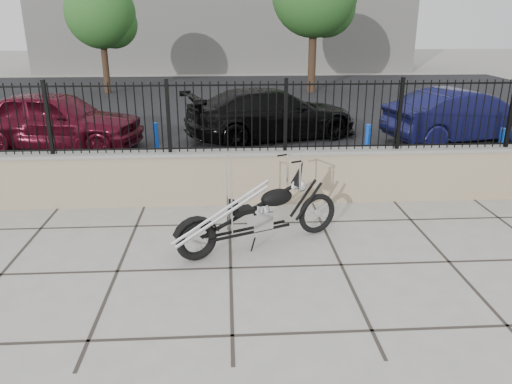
{
  "coord_description": "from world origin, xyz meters",
  "views": [
    {
      "loc": [
        -0.02,
        -5.96,
        3.2
      ],
      "look_at": [
        0.4,
        0.95,
        0.74
      ],
      "focal_mm": 35.0,
      "sensor_mm": 36.0,
      "label": 1
    }
  ],
  "objects": [
    {
      "name": "car_red",
      "position": [
        -4.29,
        6.7,
        0.73
      ],
      "size": [
        4.5,
        2.39,
        1.46
      ],
      "primitive_type": "imported",
      "rotation": [
        0.0,
        0.0,
        1.41
      ],
      "color": "#510B1C",
      "rests_on": "parking_lot"
    },
    {
      "name": "bollard_c",
      "position": [
        5.94,
        4.28,
        0.45
      ],
      "size": [
        0.13,
        0.13,
        0.91
      ],
      "primitive_type": "cylinder",
      "rotation": [
        0.0,
        0.0,
        0.2
      ],
      "color": "#0C39BA",
      "rests_on": "ground_plane"
    },
    {
      "name": "bollard_a",
      "position": [
        -1.62,
        5.21,
        0.46
      ],
      "size": [
        0.12,
        0.12,
        0.92
      ],
      "primitive_type": "cylinder",
      "rotation": [
        0.0,
        0.0,
        -0.1
      ],
      "color": "#0A24A2",
      "rests_on": "ground_plane"
    },
    {
      "name": "car_blue",
      "position": [
        6.28,
        6.81,
        0.69
      ],
      "size": [
        4.41,
        2.34,
        1.38
      ],
      "primitive_type": "imported",
      "rotation": [
        0.0,
        0.0,
        1.79
      ],
      "color": "#10113C",
      "rests_on": "parking_lot"
    },
    {
      "name": "iron_fence",
      "position": [
        0.0,
        2.5,
        1.56
      ],
      "size": [
        14.0,
        0.08,
        1.2
      ],
      "primitive_type": "cube",
      "color": "black",
      "rests_on": "retaining_wall"
    },
    {
      "name": "ground_plane",
      "position": [
        0.0,
        0.0,
        0.0
      ],
      "size": [
        90.0,
        90.0,
        0.0
      ],
      "primitive_type": "plane",
      "color": "#99968E",
      "rests_on": "ground"
    },
    {
      "name": "retaining_wall",
      "position": [
        0.0,
        2.5,
        0.48
      ],
      "size": [
        14.0,
        0.36,
        0.96
      ],
      "primitive_type": "cube",
      "color": "gray",
      "rests_on": "ground_plane"
    },
    {
      "name": "parking_lot",
      "position": [
        0.0,
        12.5,
        0.0
      ],
      "size": [
        30.0,
        30.0,
        0.0
      ],
      "primitive_type": "plane",
      "color": "black",
      "rests_on": "ground"
    },
    {
      "name": "chopper_motorcycle",
      "position": [
        0.4,
        0.65,
        0.74
      ],
      "size": [
        2.43,
        1.39,
        1.48
      ],
      "primitive_type": null,
      "rotation": [
        0.0,
        0.0,
        0.42
      ],
      "color": "black",
      "rests_on": "ground_plane"
    },
    {
      "name": "bollard_b",
      "position": [
        2.99,
        4.29,
        0.51
      ],
      "size": [
        0.13,
        0.13,
        1.02
      ],
      "primitive_type": "cylinder",
      "rotation": [
        0.0,
        0.0,
        -0.06
      ],
      "color": "#0A40A4",
      "rests_on": "ground_plane"
    },
    {
      "name": "car_black",
      "position": [
        1.22,
        7.42,
        0.68
      ],
      "size": [
        5.08,
        3.25,
        1.37
      ],
      "primitive_type": "imported",
      "rotation": [
        0.0,
        0.0,
        1.88
      ],
      "color": "black",
      "rests_on": "parking_lot"
    },
    {
      "name": "background_building",
      "position": [
        0.0,
        26.5,
        4.0
      ],
      "size": [
        22.0,
        6.0,
        8.0
      ],
      "primitive_type": "cube",
      "color": "beige",
      "rests_on": "ground_plane"
    },
    {
      "name": "tree_left",
      "position": [
        -5.17,
        16.41,
        3.42
      ],
      "size": [
        2.9,
        2.9,
        4.89
      ],
      "rotation": [
        0.0,
        0.0,
        -0.09
      ],
      "color": "#382619",
      "rests_on": "ground_plane"
    }
  ]
}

